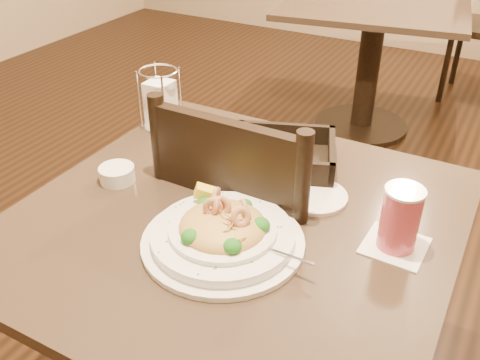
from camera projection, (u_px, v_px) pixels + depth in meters
The scene contains 9 objects.
main_table at pixel (236, 293), 1.26m from camera, with size 0.90×0.90×0.72m.
background_table at pixel (371, 44), 2.84m from camera, with size 1.03×1.03×0.72m.
dining_chair_near at pixel (253, 242), 1.42m from camera, with size 0.43×0.43×0.93m.
pasta_bowl at pixel (223, 232), 1.05m from camera, with size 0.36×0.32×0.10m.
drink_glass at pixel (400, 219), 1.02m from camera, with size 0.12×0.12×0.13m.
bread_basket at pixel (283, 157), 1.31m from camera, with size 0.30×0.28×0.07m.
napkin_caddy at pixel (161, 103), 1.47m from camera, with size 0.11×0.11×0.17m.
side_plate at pixel (314, 196), 1.20m from camera, with size 0.15×0.15×0.01m, color white.
butter_ramekin at pixel (117, 174), 1.25m from camera, with size 0.08×0.08×0.04m, color white.
Camera 1 is at (0.45, -0.81, 1.40)m, focal length 40.00 mm.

